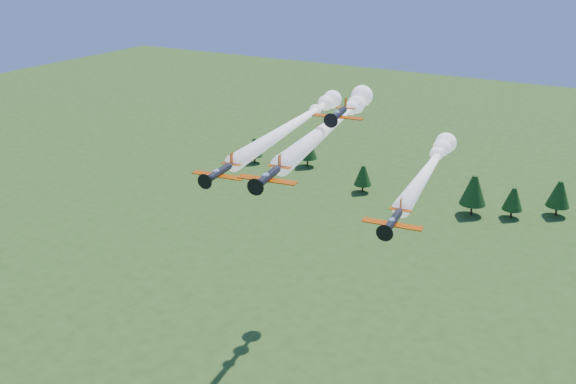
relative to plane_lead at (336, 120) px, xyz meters
The scene contains 5 objects.
plane_lead is the anchor object (origin of this frame).
plane_left 17.83m from the plane_lead, 137.57° to the left, with size 11.57×53.42×3.70m.
plane_right 17.77m from the plane_lead, 40.21° to the left, with size 10.00×42.29×3.70m.
plane_slot 8.20m from the plane_lead, 62.63° to the right, with size 7.22×7.89×2.52m.
treeline 103.17m from the plane_lead, 79.85° to the left, with size 171.09×20.95×11.94m.
Camera 1 is at (37.22, -69.32, 73.06)m, focal length 40.00 mm.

